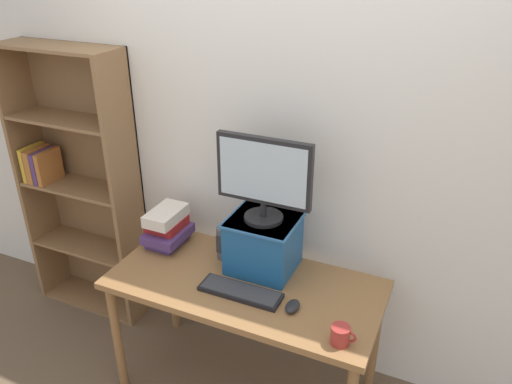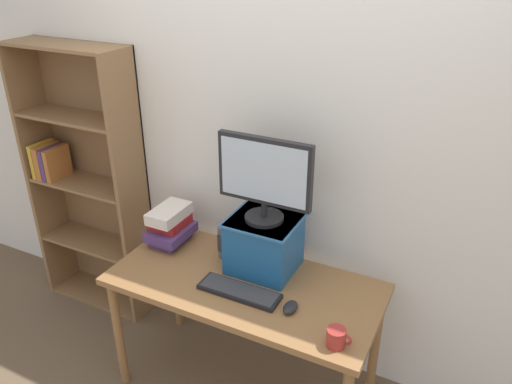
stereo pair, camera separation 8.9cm
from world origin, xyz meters
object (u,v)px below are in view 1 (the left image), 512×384
Objects in this scene: riser_box at (263,243)px; computer_monitor at (264,177)px; desk_speaker at (223,243)px; computer_mouse at (293,306)px; bookshelf_unit at (79,184)px; coffee_mug at (341,335)px; book_stack at (167,227)px; desk at (245,295)px; keyboard at (240,292)px.

riser_box is 0.72× the size of computer_monitor.
riser_box is 0.25m from desk_speaker.
computer_monitor is 4.75× the size of computer_mouse.
bookshelf_unit is 15.72× the size of coffee_mug.
riser_box is 0.39m from computer_mouse.
book_stack is at bearing 163.57° from computer_mouse.
computer_mouse is (1.63, -0.41, -0.15)m from bookshelf_unit.
riser_box is 1.32× the size of book_stack.
bookshelf_unit reaches higher than desk_speaker.
computer_monitor is 0.64m from computer_mouse.
book_stack is at bearing -179.63° from riser_box.
computer_monitor reaches higher than coffee_mug.
bookshelf_unit is 1.98m from coffee_mug.
computer_monitor is at bearing -90.00° from riser_box.
desk is 3.34× the size of keyboard.
riser_box is 0.66m from coffee_mug.
keyboard is (-0.01, -0.25, -0.14)m from riser_box.
computer_monitor reaches higher than keyboard.
desk_speaker is (0.36, 0.00, -0.01)m from book_stack.
riser_box reaches higher than keyboard.
book_stack is (-0.59, 0.25, 0.10)m from keyboard.
computer_monitor is (1.37, -0.15, 0.37)m from bookshelf_unit.
book_stack is 0.36m from desk_speaker.
book_stack reaches higher than desk_speaker.
desk is 0.29m from riser_box.
desk_speaker is (-0.24, -0.00, -0.44)m from computer_monitor.
bookshelf_unit is at bearing 168.51° from book_stack.
bookshelf_unit is at bearing 163.33° from keyboard.
desk_speaker is (1.13, -0.16, -0.07)m from bookshelf_unit.
computer_monitor is at bearing 0.27° from desk_speaker.
riser_box is 3.12× the size of coffee_mug.
riser_box is at bearing 0.37° from book_stack.
coffee_mug is at bearing -18.49° from book_stack.
keyboard is 0.35m from desk_speaker.
riser_box is 0.60m from book_stack.
bookshelf_unit is 1.14m from desk_speaker.
desk is 0.64m from computer_monitor.
computer_mouse is at bearing -14.12° from bookshelf_unit.
computer_monitor reaches higher than desk.
desk is 0.14m from keyboard.
riser_box is 0.85× the size of keyboard.
bookshelf_unit is 1.38m from riser_box.
computer_mouse is at bearing -44.17° from computer_monitor.
desk is 0.31m from desk_speaker.
desk_speaker is at bearing -179.73° from computer_monitor.
computer_monitor is at bearing -6.43° from bookshelf_unit.
bookshelf_unit is at bearing 173.63° from riser_box.
computer_monitor is 0.50m from desk_speaker.
riser_box reaches higher than coffee_mug.
coffee_mug is 0.60× the size of desk_speaker.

